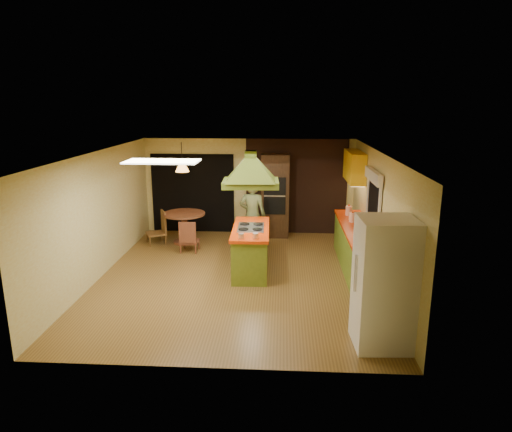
# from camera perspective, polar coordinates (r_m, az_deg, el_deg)

# --- Properties ---
(ground) EXTENTS (6.50, 6.50, 0.00)m
(ground) POSITION_cam_1_polar(r_m,az_deg,el_deg) (9.31, -2.35, -7.58)
(ground) COLOR brown
(ground) RESTS_ON ground
(room_walls) EXTENTS (5.50, 6.50, 6.50)m
(room_walls) POSITION_cam_1_polar(r_m,az_deg,el_deg) (8.92, -2.43, -0.11)
(room_walls) COLOR beige
(room_walls) RESTS_ON ground
(ceiling_plane) EXTENTS (6.50, 6.50, 0.00)m
(ceiling_plane) POSITION_cam_1_polar(r_m,az_deg,el_deg) (8.69, -2.51, 7.90)
(ceiling_plane) COLOR silver
(ceiling_plane) RESTS_ON room_walls
(brick_panel) EXTENTS (2.64, 0.03, 2.50)m
(brick_panel) POSITION_cam_1_polar(r_m,az_deg,el_deg) (12.03, 5.06, 3.63)
(brick_panel) COLOR #381E14
(brick_panel) RESTS_ON ground
(nook_opening) EXTENTS (2.20, 0.03, 2.10)m
(nook_opening) POSITION_cam_1_polar(r_m,az_deg,el_deg) (12.30, -7.89, 2.83)
(nook_opening) COLOR black
(nook_opening) RESTS_ON ground
(right_counter) EXTENTS (0.62, 3.05, 0.92)m
(right_counter) POSITION_cam_1_polar(r_m,az_deg,el_deg) (9.80, 12.43, -3.91)
(right_counter) COLOR olive
(right_counter) RESTS_ON ground
(upper_cabinets) EXTENTS (0.34, 1.40, 0.70)m
(upper_cabinets) POSITION_cam_1_polar(r_m,az_deg,el_deg) (11.03, 12.20, 6.07)
(upper_cabinets) COLOR yellow
(upper_cabinets) RESTS_ON room_walls
(window_right) EXTENTS (0.12, 1.35, 1.06)m
(window_right) POSITION_cam_1_polar(r_m,az_deg,el_deg) (9.33, 14.54, 3.37)
(window_right) COLOR black
(window_right) RESTS_ON room_walls
(fluor_panel) EXTENTS (1.20, 0.60, 0.03)m
(fluor_panel) POSITION_cam_1_polar(r_m,az_deg,el_deg) (7.72, -11.64, 6.70)
(fluor_panel) COLOR white
(fluor_panel) RESTS_ON ceiling_plane
(kitchen_island) EXTENTS (0.79, 1.87, 0.94)m
(kitchen_island) POSITION_cam_1_polar(r_m,az_deg,el_deg) (9.48, -0.64, -4.13)
(kitchen_island) COLOR olive
(kitchen_island) RESTS_ON ground
(range_hood) EXTENTS (1.14, 0.85, 0.80)m
(range_hood) POSITION_cam_1_polar(r_m,az_deg,el_deg) (9.08, -0.67, 6.58)
(range_hood) COLOR #546619
(range_hood) RESTS_ON ceiling_plane
(man) EXTENTS (0.68, 0.51, 1.71)m
(man) POSITION_cam_1_polar(r_m,az_deg,el_deg) (10.60, -0.44, 0.04)
(man) COLOR #4E562D
(man) RESTS_ON ground
(refrigerator) EXTENTS (0.82, 0.78, 1.90)m
(refrigerator) POSITION_cam_1_polar(r_m,az_deg,el_deg) (6.76, 15.71, -8.12)
(refrigerator) COLOR white
(refrigerator) RESTS_ON ground
(wall_oven) EXTENTS (0.72, 0.62, 2.14)m
(wall_oven) POSITION_cam_1_polar(r_m,az_deg,el_deg) (11.79, 2.38, 2.57)
(wall_oven) COLOR #412815
(wall_oven) RESTS_ON ground
(dining_table) EXTENTS (1.03, 1.03, 0.77)m
(dining_table) POSITION_cam_1_polar(r_m,az_deg,el_deg) (11.42, -8.94, -0.72)
(dining_table) COLOR brown
(dining_table) RESTS_ON ground
(chair_left) EXTENTS (0.60, 0.60, 0.81)m
(chair_left) POSITION_cam_1_polar(r_m,az_deg,el_deg) (11.53, -12.42, -1.43)
(chair_left) COLOR brown
(chair_left) RESTS_ON ground
(chair_near) EXTENTS (0.43, 0.43, 0.76)m
(chair_near) POSITION_cam_1_polar(r_m,az_deg,el_deg) (10.80, -8.33, -2.45)
(chair_near) COLOR brown
(chair_near) RESTS_ON ground
(pendant_lamp) EXTENTS (0.36, 0.36, 0.22)m
(pendant_lamp) POSITION_cam_1_polar(r_m,az_deg,el_deg) (11.15, -9.21, 6.04)
(pendant_lamp) COLOR #FF9E3F
(pendant_lamp) RESTS_ON ceiling_plane
(canister_large) EXTENTS (0.15, 0.15, 0.21)m
(canister_large) POSITION_cam_1_polar(r_m,az_deg,el_deg) (10.58, 11.52, 0.66)
(canister_large) COLOR #FFE5CD
(canister_large) RESTS_ON right_counter
(canister_medium) EXTENTS (0.18, 0.18, 0.20)m
(canister_medium) POSITION_cam_1_polar(r_m,az_deg,el_deg) (10.01, 11.97, -0.17)
(canister_medium) COLOR #FFE7CD
(canister_medium) RESTS_ON right_counter
(canister_small) EXTENTS (0.14, 0.14, 0.14)m
(canister_small) POSITION_cam_1_polar(r_m,az_deg,el_deg) (10.18, 11.83, -0.09)
(canister_small) COLOR beige
(canister_small) RESTS_ON right_counter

